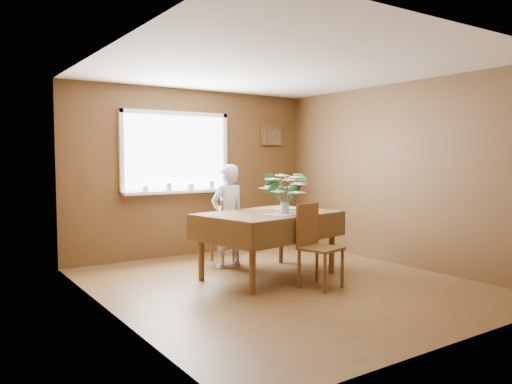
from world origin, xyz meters
TOP-DOWN VIEW (x-y plane):
  - floor at (0.00, 0.00)m, footprint 4.50×4.50m
  - ceiling at (0.00, 0.00)m, footprint 4.50×4.50m
  - wall_back at (0.00, 2.25)m, footprint 4.00×0.00m
  - wall_front at (0.00, -2.25)m, footprint 4.00×0.00m
  - wall_left at (-2.00, 0.00)m, footprint 0.00×4.50m
  - wall_right at (2.00, 0.00)m, footprint 0.00×4.50m
  - window_assembly at (-0.29, 2.20)m, footprint 1.72×0.20m
  - spoon_rack at (1.45, 2.22)m, footprint 0.44×0.05m
  - dining_table at (0.08, 0.39)m, footprint 1.83×1.41m
  - chair_far at (-0.05, 1.31)m, footprint 0.56×0.56m
  - chair_near at (0.24, -0.29)m, footprint 0.50×0.50m
  - seated_woman at (-0.06, 1.14)m, footprint 0.54×0.38m
  - flower_bouquet at (0.18, 0.19)m, footprint 0.54×0.54m
  - side_plate at (0.51, 0.60)m, footprint 0.29×0.29m
  - table_knife at (0.26, 0.18)m, footprint 0.14×0.22m

SIDE VIEW (x-z plane):
  - floor at x=0.00m, z-range 0.00..0.00m
  - chair_far at x=-0.05m, z-range 0.04..0.99m
  - chair_near at x=0.24m, z-range 0.04..1.00m
  - seated_woman at x=-0.06m, z-range 0.00..1.39m
  - dining_table at x=0.08m, z-range 0.30..1.11m
  - side_plate at x=0.51m, z-range 0.80..0.82m
  - table_knife at x=0.26m, z-range 0.81..0.81m
  - flower_bouquet at x=0.18m, z-range 0.87..1.33m
  - wall_back at x=0.00m, z-range -0.75..3.25m
  - wall_front at x=0.00m, z-range -0.75..3.25m
  - wall_left at x=-2.00m, z-range -1.00..3.50m
  - wall_right at x=2.00m, z-range -1.00..3.50m
  - window_assembly at x=-0.29m, z-range 0.75..1.97m
  - spoon_rack at x=1.45m, z-range 1.69..2.02m
  - ceiling at x=0.00m, z-range 2.50..2.50m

